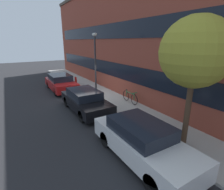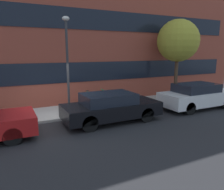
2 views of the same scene
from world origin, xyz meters
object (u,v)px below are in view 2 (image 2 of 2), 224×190
(parked_car_white, at_px, (197,96))
(street_tree, at_px, (178,41))
(bicycle, at_px, (95,97))
(lamp_post, at_px, (67,56))
(parked_car_black, at_px, (111,107))

(parked_car_white, distance_m, street_tree, 3.59)
(parked_car_white, height_order, street_tree, street_tree)
(bicycle, bearing_deg, street_tree, -9.09)
(bicycle, distance_m, lamp_post, 3.41)
(lamp_post, bearing_deg, bicycle, 39.18)
(parked_car_black, height_order, parked_car_white, parked_car_white)
(parked_car_white, bearing_deg, lamp_post, 167.87)
(parked_car_white, relative_size, lamp_post, 0.97)
(lamp_post, bearing_deg, parked_car_white, -12.13)
(parked_car_black, distance_m, lamp_post, 3.02)
(parked_car_white, xyz_separation_m, bicycle, (-4.78, 3.00, -0.18))
(street_tree, bearing_deg, lamp_post, -175.43)
(parked_car_black, relative_size, parked_car_white, 1.00)
(parked_car_black, xyz_separation_m, parked_car_white, (5.21, 0.00, 0.04))
(parked_car_black, xyz_separation_m, street_tree, (5.45, 1.99, 3.01))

